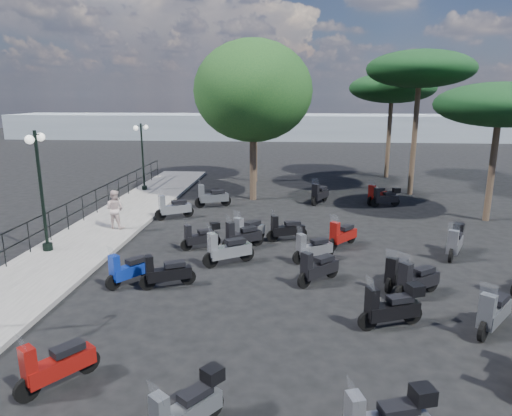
# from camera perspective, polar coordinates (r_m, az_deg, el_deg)

# --- Properties ---
(ground) EXTENTS (120.00, 120.00, 0.00)m
(ground) POSITION_cam_1_polar(r_m,az_deg,el_deg) (14.60, -0.44, -7.95)
(ground) COLOR black
(ground) RESTS_ON ground
(sidewalk) EXTENTS (3.00, 30.00, 0.15)m
(sidewalk) POSITION_cam_1_polar(r_m,az_deg,el_deg) (19.00, -19.50, -3.29)
(sidewalk) COLOR slate
(sidewalk) RESTS_ON ground
(railing) EXTENTS (0.04, 26.04, 1.10)m
(railing) POSITION_cam_1_polar(r_m,az_deg,el_deg) (19.19, -23.48, -0.93)
(railing) COLOR black
(railing) RESTS_ON sidewalk
(lamp_post_1) EXTENTS (0.45, 1.22, 4.16)m
(lamp_post_1) POSITION_cam_1_polar(r_m,az_deg,el_deg) (17.10, -25.34, 2.77)
(lamp_post_1) COLOR black
(lamp_post_1) RESTS_ON sidewalk
(lamp_post_2) EXTENTS (0.57, 1.05, 3.76)m
(lamp_post_2) POSITION_cam_1_polar(r_m,az_deg,el_deg) (26.63, -14.01, 6.76)
(lamp_post_2) COLOR black
(lamp_post_2) RESTS_ON sidewalk
(pedestrian_far) EXTENTS (0.86, 0.72, 1.59)m
(pedestrian_far) POSITION_cam_1_polar(r_m,az_deg,el_deg) (19.33, -17.24, -0.15)
(pedestrian_far) COLOR beige
(pedestrian_far) RESTS_ON sidewalk
(scooter_1) EXTENTS (1.09, 1.41, 1.34)m
(scooter_1) POSITION_cam_1_polar(r_m,az_deg,el_deg) (9.91, -23.75, -17.56)
(scooter_1) COLOR black
(scooter_1) RESTS_ON ground
(scooter_2) EXTENTS (1.54, 0.86, 1.31)m
(scooter_2) POSITION_cam_1_polar(r_m,az_deg,el_deg) (13.56, -11.16, -7.93)
(scooter_2) COLOR black
(scooter_2) RESTS_ON ground
(scooter_3) EXTENTS (1.07, 1.37, 1.30)m
(scooter_3) POSITION_cam_1_polar(r_m,az_deg,el_deg) (14.03, -15.58, -7.45)
(scooter_3) COLOR black
(scooter_3) RESTS_ON ground
(scooter_4) EXTENTS (1.36, 0.94, 1.21)m
(scooter_4) POSITION_cam_1_polar(r_m,az_deg,el_deg) (16.67, -6.88, -3.57)
(scooter_4) COLOR black
(scooter_4) RESTS_ON ground
(scooter_5) EXTENTS (1.59, 1.08, 1.44)m
(scooter_5) POSITION_cam_1_polar(r_m,az_deg,el_deg) (20.83, -10.29, -0.01)
(scooter_5) COLOR black
(scooter_5) RESTS_ON ground
(scooter_7) EXTENTS (1.12, 1.35, 1.28)m
(scooter_7) POSITION_cam_1_polar(r_m,az_deg,el_deg) (8.20, -8.66, -23.56)
(scooter_7) COLOR black
(scooter_7) RESTS_ON ground
(scooter_8) EXTENTS (1.60, 1.12, 1.46)m
(scooter_8) POSITION_cam_1_polar(r_m,az_deg,el_deg) (15.04, -3.58, -5.25)
(scooter_8) COLOR black
(scooter_8) RESTS_ON ground
(scooter_9) EXTENTS (1.15, 1.46, 1.39)m
(scooter_9) POSITION_cam_1_polar(r_m,az_deg,el_deg) (17.12, -1.02, -2.90)
(scooter_9) COLOR black
(scooter_9) RESTS_ON ground
(scooter_10) EXTENTS (1.56, 0.79, 1.30)m
(scooter_10) POSITION_cam_1_polar(r_m,az_deg,el_deg) (17.48, 3.78, -2.68)
(scooter_10) COLOR black
(scooter_10) RESTS_ON ground
(scooter_11) EXTENTS (1.75, 0.95, 1.48)m
(scooter_11) POSITION_cam_1_polar(r_m,az_deg,el_deg) (22.74, -5.52, 1.38)
(scooter_11) COLOR black
(scooter_11) RESTS_ON ground
(scooter_13) EXTENTS (1.64, 0.85, 1.36)m
(scooter_13) POSITION_cam_1_polar(r_m,az_deg,el_deg) (11.62, 16.63, -11.81)
(scooter_13) COLOR black
(scooter_13) RESTS_ON ground
(scooter_14) EXTENTS (1.43, 0.99, 1.30)m
(scooter_14) POSITION_cam_1_polar(r_m,az_deg,el_deg) (15.43, 7.10, -5.05)
(scooter_14) COLOR black
(scooter_14) RESTS_ON ground
(scooter_15) EXTENTS (1.44, 1.06, 1.34)m
(scooter_15) POSITION_cam_1_polar(r_m,az_deg,el_deg) (16.57, -1.75, -3.54)
(scooter_15) COLOR black
(scooter_15) RESTS_ON ground
(scooter_16) EXTENTS (0.98, 1.62, 1.41)m
(scooter_16) POSITION_cam_1_polar(r_m,az_deg,el_deg) (23.58, 7.94, 1.70)
(scooter_16) COLOR black
(scooter_16) RESTS_ON ground
(scooter_19) EXTENTS (1.28, 1.26, 1.35)m
(scooter_19) POSITION_cam_1_polar(r_m,az_deg,el_deg) (13.72, 7.74, -7.46)
(scooter_19) COLOR black
(scooter_19) RESTS_ON ground
(scooter_20) EXTENTS (0.98, 1.43, 1.30)m
(scooter_20) POSITION_cam_1_polar(r_m,az_deg,el_deg) (13.97, 17.21, -7.67)
(scooter_20) COLOR black
(scooter_20) RESTS_ON ground
(scooter_21) EXTENTS (1.14, 1.36, 1.33)m
(scooter_21) POSITION_cam_1_polar(r_m,az_deg,el_deg) (17.00, 10.70, -3.35)
(scooter_21) COLOR black
(scooter_21) RESTS_ON ground
(scooter_22) EXTENTS (1.51, 0.69, 1.23)m
(scooter_22) POSITION_cam_1_polar(r_m,az_deg,el_deg) (23.64, 15.93, 1.26)
(scooter_22) COLOR black
(scooter_22) RESTS_ON ground
(scooter_24) EXTENTS (1.21, 1.44, 1.41)m
(scooter_24) POSITION_cam_1_polar(r_m,az_deg,el_deg) (12.30, 27.54, -11.52)
(scooter_24) COLOR black
(scooter_24) RESTS_ON ground
(scooter_25) EXTENTS (1.45, 1.15, 1.39)m
(scooter_25) POSITION_cam_1_polar(r_m,az_deg,el_deg) (13.47, 19.45, -8.53)
(scooter_25) COLOR black
(scooter_25) RESTS_ON ground
(scooter_27) EXTENTS (0.98, 1.62, 1.39)m
(scooter_27) POSITION_cam_1_polar(r_m,az_deg,el_deg) (17.14, 23.61, -3.94)
(scooter_27) COLOR black
(scooter_27) RESTS_ON ground
(scooter_28) EXTENTS (1.16, 1.33, 1.32)m
(scooter_28) POSITION_cam_1_polar(r_m,az_deg,el_deg) (24.18, 14.83, 1.60)
(scooter_28) COLOR black
(scooter_28) RESTS_ON ground
(broadleaf_tree) EXTENTS (6.03, 6.03, 8.19)m
(broadleaf_tree) POSITION_cam_1_polar(r_m,az_deg,el_deg) (23.80, -0.38, 14.38)
(broadleaf_tree) COLOR #38281E
(broadleaf_tree) RESTS_ON ground
(pine_0) EXTENTS (5.56, 5.56, 6.84)m
(pine_0) POSITION_cam_1_polar(r_m,az_deg,el_deg) (31.84, 16.66, 14.14)
(pine_0) COLOR #38281E
(pine_0) RESTS_ON ground
(pine_1) EXTENTS (5.66, 5.66, 7.76)m
(pine_1) POSITION_cam_1_polar(r_m,az_deg,el_deg) (26.62, 19.82, 15.99)
(pine_1) COLOR #38281E
(pine_1) RESTS_ON ground
(pine_2) EXTENTS (6.29, 6.29, 7.28)m
(pine_2) POSITION_cam_1_polar(r_m,az_deg,el_deg) (29.00, -0.12, 15.39)
(pine_2) COLOR #38281E
(pine_2) RESTS_ON ground
(pine_3) EXTENTS (5.37, 5.37, 5.99)m
(pine_3) POSITION_cam_1_polar(r_m,az_deg,el_deg) (22.14, 28.21, 11.28)
(pine_3) COLOR #38281E
(pine_3) RESTS_ON ground
(distant_hills) EXTENTS (70.00, 8.00, 3.00)m
(distant_hills) POSITION_cam_1_polar(r_m,az_deg,el_deg) (58.63, 3.70, 10.11)
(distant_hills) COLOR gray
(distant_hills) RESTS_ON ground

